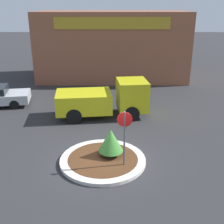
# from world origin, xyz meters

# --- Properties ---
(ground_plane) EXTENTS (120.00, 120.00, 0.00)m
(ground_plane) POSITION_xyz_m (0.00, 0.00, 0.00)
(ground_plane) COLOR #2D2D30
(traffic_island) EXTENTS (3.64, 3.64, 0.15)m
(traffic_island) POSITION_xyz_m (0.00, 0.00, 0.07)
(traffic_island) COLOR beige
(traffic_island) RESTS_ON ground_plane
(stop_sign) EXTENTS (0.60, 0.07, 2.45)m
(stop_sign) POSITION_xyz_m (0.88, -0.47, 1.66)
(stop_sign) COLOR #4C4C51
(stop_sign) RESTS_ON ground_plane
(island_shrub) EXTENTS (1.06, 1.06, 1.20)m
(island_shrub) POSITION_xyz_m (0.34, 0.31, 0.85)
(island_shrub) COLOR brown
(island_shrub) RESTS_ON traffic_island
(utility_truck) EXTENTS (5.48, 2.62, 2.14)m
(utility_truck) POSITION_xyz_m (-0.02, 5.26, 1.06)
(utility_truck) COLOR gold
(utility_truck) RESTS_ON ground_plane
(storefront_building) EXTENTS (12.74, 6.07, 5.74)m
(storefront_building) POSITION_xyz_m (0.40, 14.97, 2.87)
(storefront_building) COLOR #93563D
(storefront_building) RESTS_ON ground_plane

